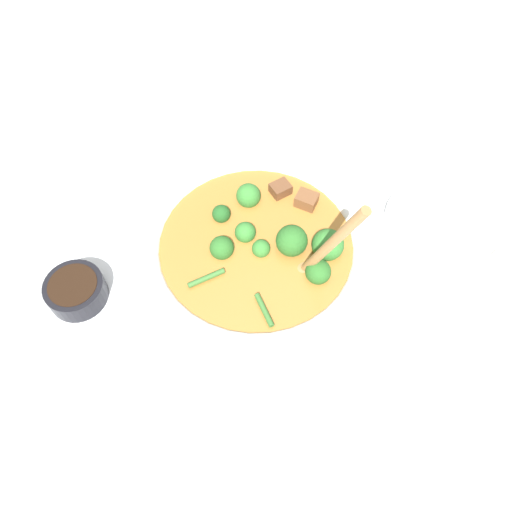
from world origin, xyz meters
TOP-DOWN VIEW (x-y plane):
  - ground_plane at (0.00, 0.00)m, footprint 4.00×4.00m
  - stew_bowl at (0.00, -0.00)m, footprint 0.29×0.29m
  - condiment_bowl at (-0.24, 0.11)m, footprint 0.08×0.08m
  - empty_plate at (0.31, -0.07)m, footprint 0.19×0.19m

SIDE VIEW (x-z plane):
  - ground_plane at x=0.00m, z-range 0.00..0.00m
  - empty_plate at x=0.31m, z-range 0.00..0.02m
  - condiment_bowl at x=-0.24m, z-range 0.00..0.04m
  - stew_bowl at x=0.00m, z-range -0.07..0.19m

